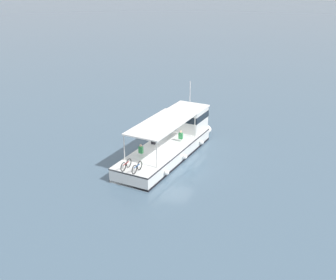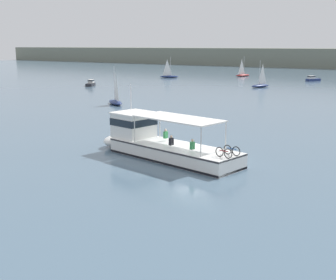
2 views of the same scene
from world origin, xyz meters
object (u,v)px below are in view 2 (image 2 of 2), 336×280
at_px(motorboat_horizon_east, 91,83).
at_px(sailboat_off_stern, 169,76).
at_px(ferry_main, 158,143).
at_px(sailboat_horizon_west, 116,101).
at_px(sailboat_near_port, 260,85).
at_px(motorboat_far_left, 312,79).
at_px(sailboat_mid_channel, 243,74).

bearing_deg(motorboat_horizon_east, sailboat_off_stern, 88.98).
distance_m(ferry_main, sailboat_horizon_west, 30.94).
xyz_separation_m(sailboat_off_stern, sailboat_near_port, (29.98, -11.18, 0.00)).
relative_size(motorboat_horizon_east, sailboat_near_port, 0.70).
bearing_deg(motorboat_far_left, motorboat_horizon_east, -131.49).
height_order(sailboat_off_stern, motorboat_horizon_east, sailboat_off_stern).
bearing_deg(sailboat_off_stern, motorboat_horizon_east, -91.02).
distance_m(sailboat_mid_channel, sailboat_near_port, 31.60).
height_order(ferry_main, sailboat_mid_channel, sailboat_mid_channel).
xyz_separation_m(ferry_main, sailboat_near_port, (-16.24, 57.48, -0.47)).
relative_size(sailboat_horizon_west, sailboat_near_port, 1.00).
bearing_deg(motorboat_far_left, sailboat_mid_channel, 165.90).
relative_size(sailboat_mid_channel, sailboat_horizon_west, 1.00).
xyz_separation_m(ferry_main, sailboat_mid_channel, (-32.87, 84.35, -0.47)).
bearing_deg(ferry_main, motorboat_far_left, 98.95).
relative_size(ferry_main, motorboat_far_left, 3.44).
distance_m(ferry_main, motorboat_horizon_east, 61.85).
distance_m(sailboat_mid_channel, motorboat_far_left, 21.02).
bearing_deg(motorboat_horizon_east, motorboat_far_left, 48.51).
distance_m(sailboat_off_stern, sailboat_horizon_west, 53.15).
height_order(sailboat_off_stern, sailboat_near_port, same).
height_order(ferry_main, motorboat_horizon_east, ferry_main).
distance_m(sailboat_off_stern, sailboat_mid_channel, 20.60).
height_order(ferry_main, sailboat_horizon_west, sailboat_horizon_west).
bearing_deg(sailboat_horizon_west, motorboat_horizon_east, 140.81).
distance_m(sailboat_horizon_west, sailboat_near_port, 37.08).
height_order(motorboat_far_left, sailboat_near_port, sailboat_near_port).
height_order(motorboat_horizon_east, sailboat_horizon_west, sailboat_horizon_west).
distance_m(sailboat_off_stern, motorboat_far_left, 35.35).
bearing_deg(sailboat_off_stern, ferry_main, -56.05).
bearing_deg(motorboat_far_left, sailboat_near_port, -99.80).
distance_m(sailboat_off_stern, motorboat_horizon_east, 28.14).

